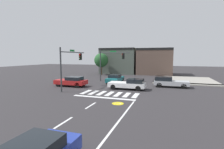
# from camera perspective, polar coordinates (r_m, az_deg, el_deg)

# --- Properties ---
(ground_plane) EXTENTS (120.00, 120.00, 0.00)m
(ground_plane) POSITION_cam_1_polar(r_m,az_deg,el_deg) (23.68, 2.79, -4.23)
(ground_plane) COLOR #302D30
(crosswalk_near) EXTENTS (6.54, 2.43, 0.01)m
(crosswalk_near) POSITION_cam_1_polar(r_m,az_deg,el_deg) (19.47, -0.80, -6.46)
(crosswalk_near) COLOR silver
(crosswalk_near) RESTS_ON ground_plane
(lane_markings) EXTENTS (6.80, 18.75, 0.01)m
(lane_markings) POSITION_cam_1_polar(r_m,az_deg,el_deg) (12.85, -6.22, -13.11)
(lane_markings) COLOR white
(lane_markings) RESTS_ON ground_plane
(bike_detector_marking) EXTENTS (1.07, 1.07, 0.01)m
(bike_detector_marking) POSITION_cam_1_polar(r_m,az_deg,el_deg) (15.49, 1.97, -9.74)
(bike_detector_marking) COLOR yellow
(bike_detector_marking) RESTS_ON ground_plane
(curb_corner_northeast) EXTENTS (10.00, 10.60, 0.15)m
(curb_corner_northeast) POSITION_cam_1_polar(r_m,az_deg,el_deg) (32.22, 22.22, -1.80)
(curb_corner_northeast) COLOR #9E998E
(curb_corner_northeast) RESTS_ON ground_plane
(storefront_row) EXTENTS (17.27, 6.58, 6.31)m
(storefront_row) POSITION_cam_1_polar(r_m,az_deg,el_deg) (42.37, 7.84, 4.52)
(storefront_row) COLOR #4C564C
(storefront_row) RESTS_ON ground_plane
(traffic_signal_southwest) EXTENTS (0.32, 5.86, 5.32)m
(traffic_signal_southwest) POSITION_cam_1_polar(r_m,az_deg,el_deg) (22.66, -13.70, 4.49)
(traffic_signal_southwest) COLOR #383A3D
(traffic_signal_southwest) RESTS_ON ground_plane
(traffic_signal_northwest) EXTENTS (5.29, 0.32, 5.43)m
(traffic_signal_northwest) POSITION_cam_1_polar(r_m,az_deg,el_deg) (28.93, -0.42, 5.03)
(traffic_signal_northwest) COLOR #383A3D
(traffic_signal_northwest) RESTS_ON ground_plane
(car_teal) EXTENTS (1.83, 4.59, 1.38)m
(car_teal) POSITION_cam_1_polar(r_m,az_deg,el_deg) (27.10, 1.07, -1.40)
(car_teal) COLOR #196B70
(car_teal) RESTS_ON ground_plane
(car_red) EXTENTS (4.50, 1.93, 1.39)m
(car_red) POSITION_cam_1_polar(r_m,az_deg,el_deg) (24.75, -13.45, -2.24)
(car_red) COLOR red
(car_red) RESTS_ON ground_plane
(car_silver) EXTENTS (4.57, 1.74, 1.43)m
(car_silver) POSITION_cam_1_polar(r_m,az_deg,el_deg) (24.77, 18.70, -2.37)
(car_silver) COLOR #B7BABF
(car_silver) RESTS_ON ground_plane
(car_white) EXTENTS (4.74, 1.92, 1.40)m
(car_white) POSITION_cam_1_polar(r_m,az_deg,el_deg) (22.00, 5.73, -3.18)
(car_white) COLOR white
(car_white) RESTS_ON ground_plane
(roadside_tree) EXTENTS (3.23, 3.23, 5.01)m
(roadside_tree) POSITION_cam_1_polar(r_m,az_deg,el_deg) (39.33, -3.67, 4.80)
(roadside_tree) COLOR #4C3823
(roadside_tree) RESTS_ON ground_plane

